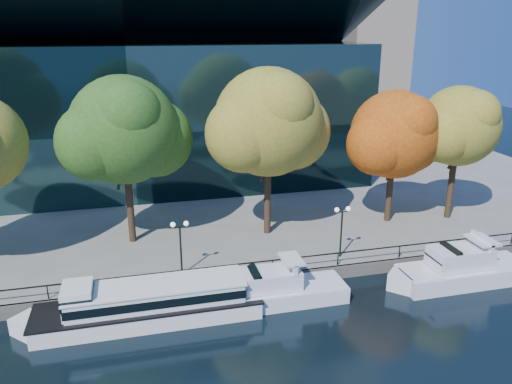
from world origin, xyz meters
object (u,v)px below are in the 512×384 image
object	(u,v)px
tree_4	(396,136)
lamp_1	(180,236)
tree_3	(270,125)
cruiser_far	(459,269)
tree_5	(460,128)
lamp_2	(342,220)
cruiser_near	(268,290)
tour_boat	(143,303)
tree_2	(126,132)

from	to	relation	value
tree_4	lamp_1	world-z (taller)	tree_4
tree_3	cruiser_far	bearing A→B (deg)	-41.31
tree_5	lamp_2	size ratio (longest dim) A/B	2.96
cruiser_far	lamp_2	world-z (taller)	lamp_2
tree_3	lamp_2	bearing A→B (deg)	-55.56
cruiser_near	lamp_1	bearing A→B (deg)	146.18
tour_boat	tree_3	world-z (taller)	tree_3
tour_boat	tree_2	distance (m)	13.63
cruiser_far	lamp_1	size ratio (longest dim) A/B	2.69
cruiser_far	tree_5	bearing A→B (deg)	59.37
cruiser_near	lamp_2	bearing A→B (deg)	28.12
tree_5	tour_boat	bearing A→B (deg)	-162.15
tour_boat	tree_3	distance (m)	16.98
cruiser_far	tree_3	size ratio (longest dim) A/B	0.78
cruiser_far	tree_5	distance (m)	13.74
tour_boat	lamp_1	world-z (taller)	lamp_1
cruiser_near	tree_5	bearing A→B (deg)	24.24
tour_boat	tree_2	world-z (taller)	tree_2
tree_2	tree_3	distance (m)	11.19
tree_2	tree_5	size ratio (longest dim) A/B	1.12
tour_boat	cruiser_far	size ratio (longest dim) A/B	1.42
tree_3	lamp_1	size ratio (longest dim) A/B	3.43
tour_boat	tree_4	xyz separation A→B (m)	(22.07, 9.55, 7.48)
tree_5	lamp_2	distance (m)	15.04
tour_boat	tree_3	xyz separation A→B (m)	(10.82, 9.45, 9.04)
cruiser_near	cruiser_far	xyz separation A→B (m)	(14.07, -0.63, 0.15)
cruiser_near	tree_5	world-z (taller)	tree_5
cruiser_far	lamp_2	bearing A→B (deg)	150.42
tree_4	cruiser_far	bearing A→B (deg)	-89.31
tree_4	tour_boat	bearing A→B (deg)	-156.60
tour_boat	lamp_1	xyz separation A→B (m)	(2.80, 3.66, 2.74)
tree_3	lamp_1	world-z (taller)	tree_3
cruiser_far	tree_3	xyz separation A→B (m)	(-11.37, 9.99, 9.16)
tour_boat	lamp_2	bearing A→B (deg)	13.89
tour_boat	tree_4	world-z (taller)	tree_4
cruiser_near	tree_3	world-z (taller)	tree_3
cruiser_near	cruiser_far	world-z (taller)	cruiser_far
tree_5	tree_3	bearing A→B (deg)	178.34
tour_boat	cruiser_far	bearing A→B (deg)	-1.40
cruiser_far	lamp_2	distance (m)	8.98
cruiser_far	tree_2	xyz separation A→B (m)	(-22.52, 10.97, 8.89)
tree_5	lamp_2	xyz separation A→B (m)	(-13.03, -5.30, -5.32)
tree_3	lamp_2	distance (m)	9.44
cruiser_far	cruiser_near	bearing A→B (deg)	177.42
tree_5	tree_4	bearing A→B (deg)	174.09
tour_boat	tree_3	bearing A→B (deg)	41.13
tour_boat	lamp_2	world-z (taller)	lamp_2
cruiser_near	tree_2	size ratio (longest dim) A/B	0.81
lamp_2	tree_2	bearing A→B (deg)	155.87
tree_5	lamp_1	world-z (taller)	tree_5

